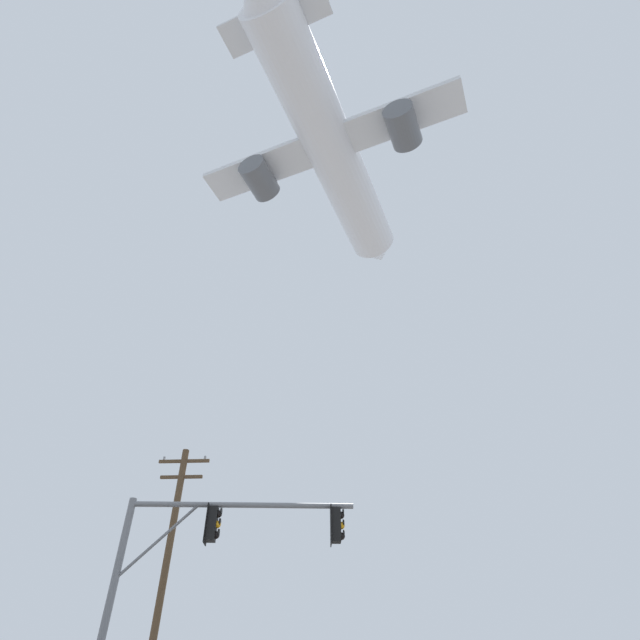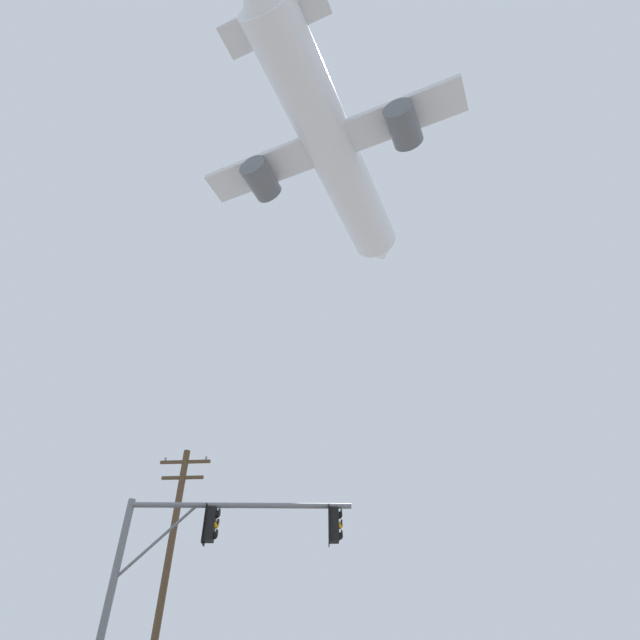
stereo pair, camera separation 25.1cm
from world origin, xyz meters
TOP-DOWN VIEW (x-y plane):
  - signal_pole_near at (-4.16, 8.45)m, footprint 6.32×0.76m
  - utility_pole at (-7.29, 14.82)m, footprint 2.20×0.28m
  - airplane at (-0.67, 19.29)m, footprint 22.71×29.41m

SIDE VIEW (x-z plane):
  - signal_pole_near at x=-4.16m, z-range 1.52..7.38m
  - utility_pole at x=-7.29m, z-range 0.31..10.46m
  - airplane at x=-0.67m, z-range 35.64..43.84m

